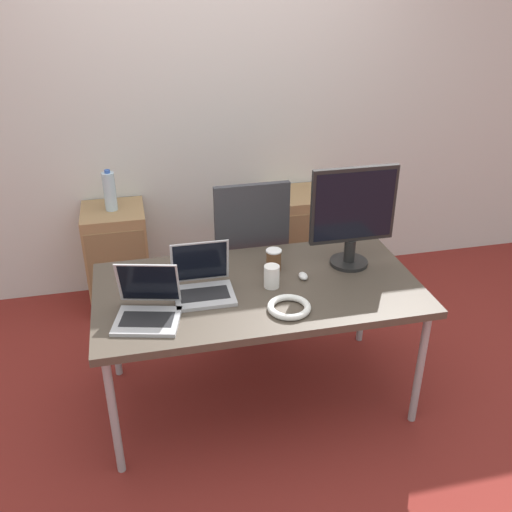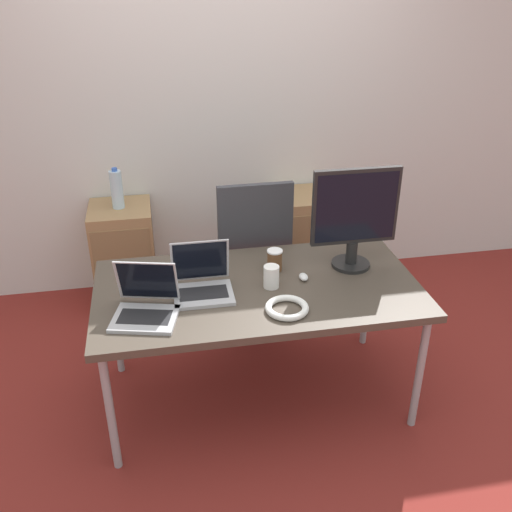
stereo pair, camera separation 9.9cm
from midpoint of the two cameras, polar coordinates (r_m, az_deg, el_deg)
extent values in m
plane|color=maroon|center=(3.31, -0.71, -13.73)|extent=(14.00, 14.00, 0.00)
cube|color=silver|center=(3.99, -5.33, 14.67)|extent=(10.00, 0.05, 2.60)
cube|color=#473D33|center=(2.90, -0.79, -3.37)|extent=(1.64, 0.86, 0.04)
cylinder|color=#99999E|center=(2.78, -15.06, -15.28)|extent=(0.04, 0.04, 0.67)
cylinder|color=#99999E|center=(3.05, 15.15, -10.88)|extent=(0.04, 0.04, 0.67)
cylinder|color=#99999E|center=(3.36, -14.95, -6.80)|extent=(0.04, 0.04, 0.67)
cylinder|color=#99999E|center=(3.59, 9.92, -3.85)|extent=(0.04, 0.04, 0.67)
cylinder|color=#232326|center=(3.92, -1.95, -5.96)|extent=(0.56, 0.56, 0.04)
cylinder|color=gray|center=(3.81, -2.00, -3.28)|extent=(0.05, 0.05, 0.39)
cube|color=#38383D|center=(3.71, -2.05, -0.68)|extent=(0.49, 0.49, 0.07)
cube|color=#38383D|center=(3.33, -1.23, 2.33)|extent=(0.44, 0.04, 0.60)
cube|color=#99754C|center=(4.05, -14.31, -0.14)|extent=(0.41, 0.42, 0.71)
cube|color=olive|center=(3.86, -14.30, -1.57)|extent=(0.38, 0.01, 0.57)
cube|color=#99754C|center=(4.18, 3.13, 1.65)|extent=(0.41, 0.42, 0.71)
cube|color=olive|center=(4.00, 3.95, 0.36)|extent=(0.38, 0.01, 0.57)
cylinder|color=silver|center=(3.86, -15.14, 6.24)|extent=(0.08, 0.08, 0.25)
cylinder|color=#3359B2|center=(3.81, -15.39, 8.16)|extent=(0.04, 0.04, 0.02)
cube|color=#ADADB2|center=(2.81, -6.18, -3.98)|extent=(0.29, 0.23, 0.02)
cube|color=black|center=(2.80, -6.19, -3.81)|extent=(0.24, 0.13, 0.00)
cube|color=#ADADB2|center=(2.86, -6.62, -0.54)|extent=(0.29, 0.05, 0.23)
cube|color=black|center=(2.85, -6.60, -0.57)|extent=(0.27, 0.04, 0.21)
cube|color=#ADADB2|center=(2.66, -11.88, -6.39)|extent=(0.34, 0.29, 0.02)
cube|color=black|center=(2.66, -11.90, -6.22)|extent=(0.26, 0.18, 0.00)
cube|color=#ADADB2|center=(2.71, -11.77, -2.65)|extent=(0.30, 0.13, 0.22)
cube|color=black|center=(2.71, -11.74, -2.67)|extent=(0.27, 0.12, 0.21)
cylinder|color=black|center=(3.12, 8.36, -0.62)|extent=(0.21, 0.21, 0.02)
cylinder|color=black|center=(3.09, 8.44, 0.54)|extent=(0.06, 0.06, 0.12)
cube|color=black|center=(2.98, 8.79, 5.06)|extent=(0.46, 0.03, 0.41)
cube|color=black|center=(2.97, 8.90, 4.94)|extent=(0.43, 0.00, 0.37)
ellipsoid|color=silver|center=(2.95, 3.78, -2.02)|extent=(0.04, 0.07, 0.03)
cylinder|color=white|center=(2.85, 0.59, -2.06)|extent=(0.08, 0.08, 0.12)
cylinder|color=brown|center=(3.01, 0.84, -0.46)|extent=(0.08, 0.08, 0.11)
cylinder|color=white|center=(2.99, 0.85, 0.52)|extent=(0.08, 0.08, 0.01)
torus|color=white|center=(2.69, 2.27, -5.14)|extent=(0.21, 0.21, 0.03)
camera|label=1|loc=(0.05, -90.99, -0.52)|focal=40.00mm
camera|label=2|loc=(0.05, 89.01, 0.52)|focal=40.00mm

